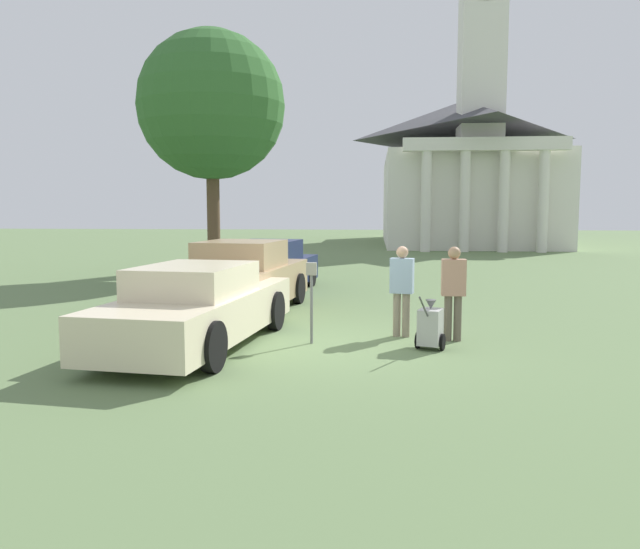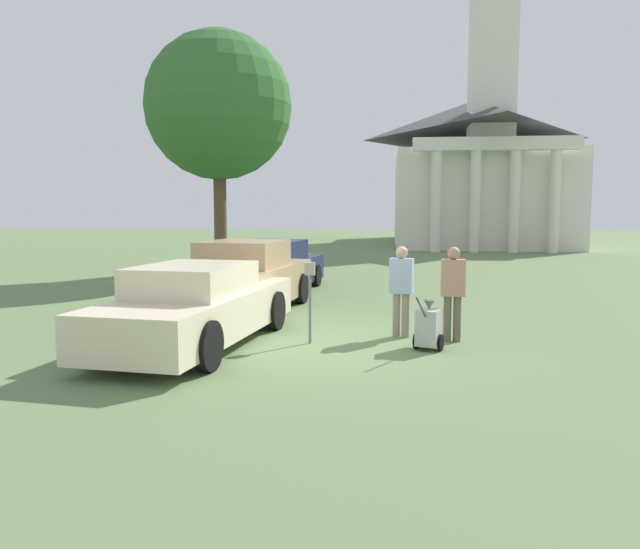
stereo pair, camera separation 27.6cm
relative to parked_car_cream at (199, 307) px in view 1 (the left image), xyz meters
The scene contains 10 objects.
ground_plane 2.38m from the parked_car_cream, ahead, with size 120.00×120.00×0.00m, color #607A4C.
parked_car_cream is the anchor object (origin of this frame).
parked_car_tan 3.66m from the parked_car_cream, 89.99° to the left, with size 2.48×4.82×1.63m.
parked_car_navy 7.13m from the parked_car_cream, 90.00° to the left, with size 2.39×4.84×1.47m.
parking_meter 1.97m from the parked_car_cream, 11.47° to the left, with size 0.18×0.09×1.43m.
person_worker 3.69m from the parked_car_cream, 17.71° to the left, with size 0.46×0.31×1.68m.
person_supervisor 4.49m from the parked_car_cream, 10.54° to the left, with size 0.42×0.22×1.69m.
equipment_cart 3.96m from the parked_car_cream, ahead, with size 0.53×1.00×1.00m.
church 34.57m from the parked_car_cream, 74.97° to the left, with size 10.61×18.46×22.21m.
shade_tree 12.20m from the parked_car_cream, 103.29° to the left, with size 4.99×4.99×8.33m.
Camera 1 is at (0.75, -10.64, 2.36)m, focal length 35.00 mm.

